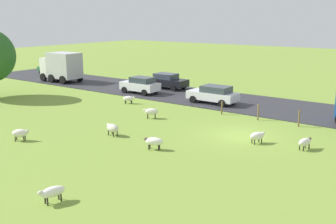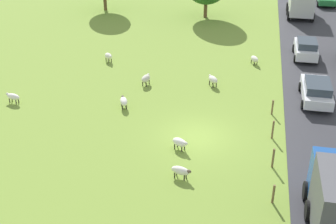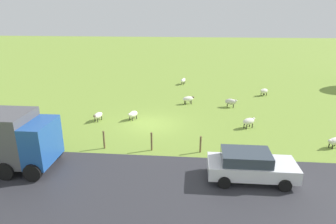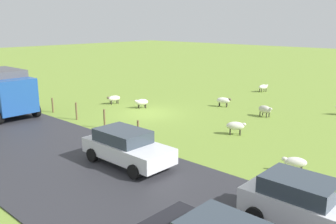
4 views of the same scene
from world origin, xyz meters
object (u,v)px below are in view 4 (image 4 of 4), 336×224
(sheep_7, at_px, (265,110))
(car_3, at_px, (127,146))
(sheep_5, at_px, (295,162))
(car_2, at_px, (305,204))
(sheep_4, at_px, (142,102))
(sheep_2, at_px, (223,100))
(truck_0, at_px, (4,91))
(sheep_0, at_px, (236,126))
(sheep_6, at_px, (263,87))
(sheep_3, at_px, (114,98))

(sheep_7, bearing_deg, car_3, -1.86)
(sheep_5, distance_m, car_2, 4.85)
(sheep_4, distance_m, sheep_7, 9.27)
(car_3, bearing_deg, sheep_2, -164.96)
(sheep_5, distance_m, car_3, 7.63)
(sheep_4, bearing_deg, sheep_2, 136.99)
(sheep_4, relative_size, car_2, 0.27)
(sheep_2, xyz_separation_m, truck_0, (13.00, -9.56, 1.30))
(sheep_0, bearing_deg, sheep_6, -157.84)
(sheep_2, bearing_deg, sheep_4, -43.01)
(sheep_6, distance_m, sheep_7, 9.74)
(sheep_5, bearing_deg, sheep_2, -131.78)
(sheep_6, xyz_separation_m, car_3, (21.01, 4.32, 0.41))
(sheep_5, bearing_deg, sheep_4, -105.71)
(sheep_0, distance_m, sheep_5, 5.80)
(sheep_7, relative_size, car_3, 0.26)
(sheep_5, xyz_separation_m, car_2, (4.29, 2.21, 0.46))
(sheep_2, distance_m, car_3, 13.60)
(sheep_2, xyz_separation_m, sheep_4, (4.70, -4.39, -0.03))
(sheep_0, bearing_deg, sheep_4, -96.09)
(sheep_3, bearing_deg, car_3, 53.51)
(car_2, bearing_deg, car_3, -88.82)
(sheep_4, distance_m, sheep_6, 13.09)
(sheep_0, xyz_separation_m, sheep_7, (-5.05, -0.79, -0.01))
(truck_0, height_order, car_2, truck_0)
(sheep_3, xyz_separation_m, sheep_4, (-0.53, 2.75, 0.00))
(sheep_7, height_order, truck_0, truck_0)
(car_2, height_order, car_3, car_2)
(sheep_4, bearing_deg, sheep_3, -79.08)
(truck_0, bearing_deg, sheep_6, 157.24)
(sheep_3, xyz_separation_m, truck_0, (7.77, -2.42, 1.34))
(sheep_3, relative_size, sheep_6, 0.97)
(car_2, bearing_deg, sheep_4, -116.86)
(sheep_2, distance_m, truck_0, 16.19)
(sheep_0, distance_m, car_3, 7.56)
(car_2, bearing_deg, sheep_2, -137.43)
(sheep_7, bearing_deg, sheep_5, 35.63)
(sheep_3, height_order, sheep_5, same)
(sheep_3, bearing_deg, sheep_5, 78.49)
(sheep_3, distance_m, sheep_4, 2.81)
(sheep_2, height_order, sheep_6, sheep_2)
(sheep_5, bearing_deg, truck_0, -77.31)
(sheep_7, bearing_deg, sheep_3, -67.40)
(car_3, bearing_deg, sheep_6, -168.37)
(sheep_5, xyz_separation_m, truck_0, (4.34, -19.26, 1.35))
(sheep_0, xyz_separation_m, car_3, (7.45, -1.20, 0.35))
(sheep_2, height_order, car_3, car_3)
(sheep_0, bearing_deg, truck_0, -62.85)
(car_2, bearing_deg, sheep_0, -135.40)
(sheep_5, relative_size, sheep_7, 0.96)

